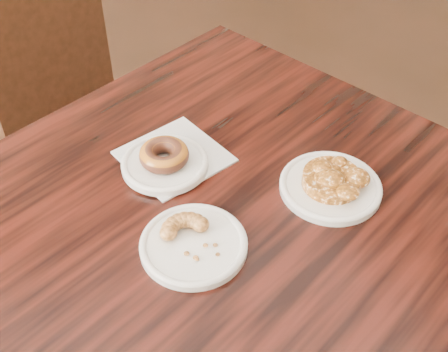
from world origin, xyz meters
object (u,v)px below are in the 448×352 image
cafe_table (230,326)px  cruller_fragment (193,237)px  apple_fritter (332,178)px  chair_far (28,90)px  glazed_donut (164,155)px

cafe_table → cruller_fragment: size_ratio=9.48×
apple_fritter → cafe_table: bearing=164.2°
cafe_table → chair_far: size_ratio=1.00×
chair_far → cruller_fragment: size_ratio=9.47×
glazed_donut → cruller_fragment: (-0.04, -0.19, -0.01)m
cafe_table → chair_far: chair_far is taller
cruller_fragment → glazed_donut: bearing=78.2°
chair_far → cafe_table: bearing=79.3°
chair_far → glazed_donut: size_ratio=9.95×
glazed_donut → apple_fritter: bearing=-40.2°
cafe_table → cruller_fragment: cruller_fragment is taller
cafe_table → apple_fritter: bearing=-33.6°
apple_fritter → cruller_fragment: 0.27m
apple_fritter → cruller_fragment: bearing=180.0°
cafe_table → glazed_donut: 0.44m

